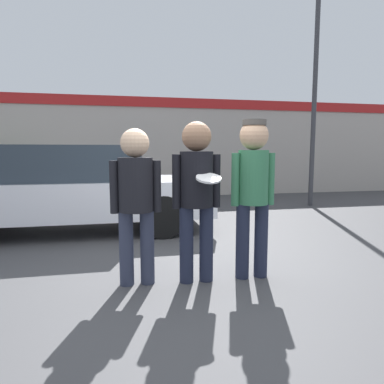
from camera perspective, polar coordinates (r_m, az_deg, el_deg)
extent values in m
plane|color=#3F3F42|center=(3.93, -1.52, -14.35)|extent=(56.00, 56.00, 0.00)
cube|color=#B2A89E|center=(10.84, -8.51, 7.31)|extent=(24.00, 0.18, 3.08)
cube|color=#B21E1E|center=(10.84, -8.61, 14.68)|extent=(24.00, 0.04, 0.30)
cylinder|color=#2D3347|center=(3.72, -10.89, -9.23)|extent=(0.15, 0.15, 0.79)
cylinder|color=#2D3347|center=(3.73, -7.46, -9.13)|extent=(0.15, 0.15, 0.79)
cylinder|color=black|center=(3.60, -9.37, 1.22)|extent=(0.36, 0.36, 0.56)
cylinder|color=black|center=(3.60, -12.87, 0.80)|extent=(0.09, 0.09, 0.54)
cylinder|color=black|center=(3.62, -5.88, 0.96)|extent=(0.09, 0.09, 0.54)
sphere|color=#DBB28E|center=(3.59, -9.51, 8.06)|extent=(0.30, 0.30, 0.30)
cylinder|color=#1E2338|center=(3.73, -0.93, -8.80)|extent=(0.15, 0.15, 0.83)
cylinder|color=#1E2338|center=(3.77, 2.39, -8.61)|extent=(0.15, 0.15, 0.83)
cylinder|color=black|center=(3.62, 0.76, 2.14)|extent=(0.35, 0.35, 0.59)
cylinder|color=black|center=(3.59, -2.62, 1.74)|extent=(0.09, 0.09, 0.57)
cylinder|color=black|center=(3.68, 4.05, 1.86)|extent=(0.09, 0.09, 0.57)
sphere|color=#8C664C|center=(3.62, 0.77, 9.24)|extent=(0.31, 0.31, 0.31)
cylinder|color=white|center=(3.39, 2.76, 2.32)|extent=(0.25, 0.25, 0.10)
cylinder|color=#1E2338|center=(3.89, 8.42, -8.15)|extent=(0.15, 0.15, 0.84)
cylinder|color=#1E2338|center=(3.97, 11.43, -7.90)|extent=(0.15, 0.15, 0.84)
cylinder|color=#33724C|center=(3.81, 10.16, 2.43)|extent=(0.33, 0.33, 0.59)
cylinder|color=#33724C|center=(3.74, 7.25, 2.08)|extent=(0.09, 0.09, 0.58)
cylinder|color=#33724C|center=(3.89, 12.94, 2.14)|extent=(0.09, 0.09, 0.58)
sphere|color=tan|center=(3.80, 10.30, 9.25)|extent=(0.31, 0.31, 0.31)
cylinder|color=#4C4742|center=(3.81, 10.34, 11.31)|extent=(0.26, 0.26, 0.06)
cube|color=silver|center=(6.41, -18.86, -0.81)|extent=(4.72, 1.84, 0.62)
cube|color=#28333D|center=(6.37, -19.91, 4.61)|extent=(2.45, 1.58, 0.60)
cylinder|color=black|center=(7.24, -6.43, -1.73)|extent=(0.71, 0.22, 0.71)
cylinder|color=black|center=(5.63, -4.81, -4.13)|extent=(0.71, 0.22, 0.71)
cylinder|color=black|center=(7.55, -29.12, -2.19)|extent=(0.71, 0.22, 0.71)
cylinder|color=#38383D|center=(9.71, 19.88, 18.24)|extent=(0.12, 0.12, 6.83)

